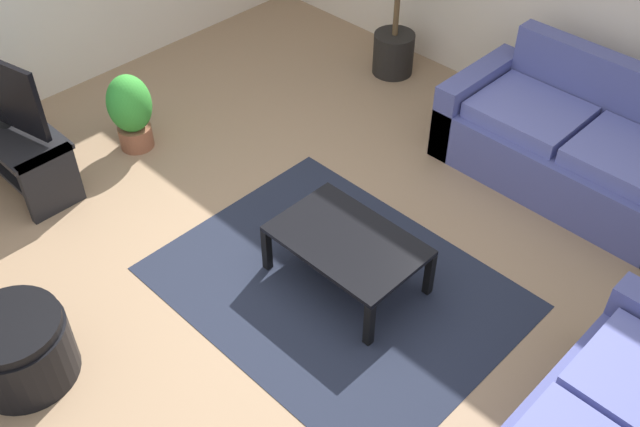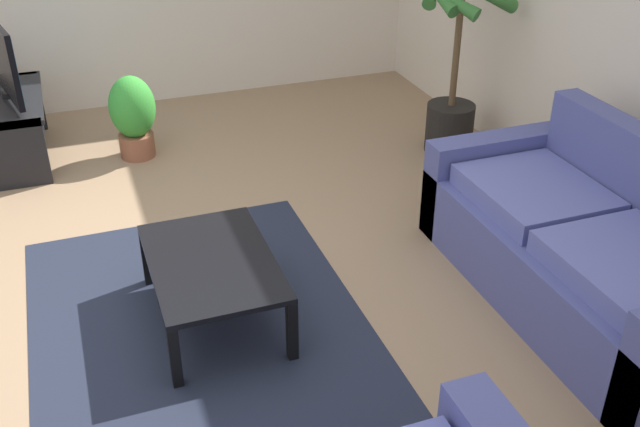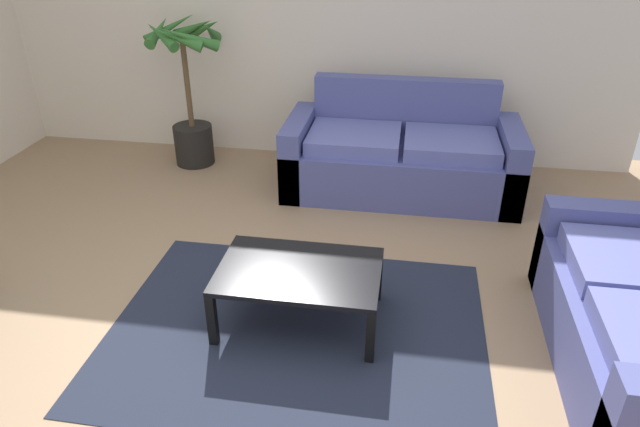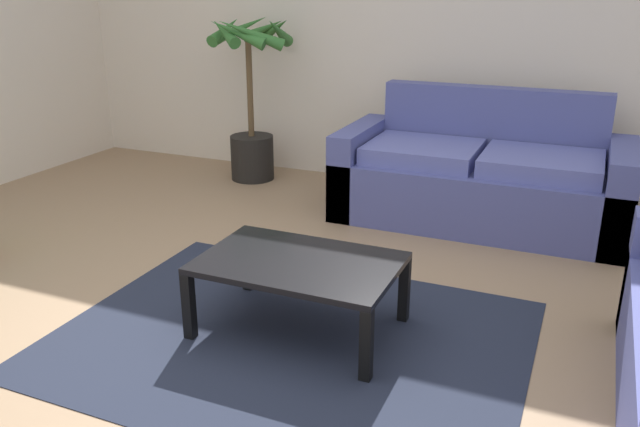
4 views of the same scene
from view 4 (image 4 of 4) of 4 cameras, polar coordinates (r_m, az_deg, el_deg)
name	(u,v)px [view 4 (image 4 of 4)]	position (r m, az deg, el deg)	size (l,w,h in m)	color
ground_plane	(197,349)	(3.15, -10.73, -11.62)	(6.60, 6.60, 0.00)	#937556
wall_back	(396,17)	(5.44, 6.72, 16.76)	(6.00, 0.06, 2.70)	beige
couch_main	(481,179)	(4.73, 13.91, 2.92)	(1.97, 0.90, 0.90)	#4C518C
coffee_table	(299,269)	(3.12, -1.86, -4.87)	(0.94, 0.62, 0.37)	black
area_rug	(291,337)	(3.19, -2.57, -10.80)	(2.20, 1.70, 0.01)	#1E2333
potted_palm	(251,105)	(5.54, -6.04, 9.42)	(0.79, 0.80, 1.38)	black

